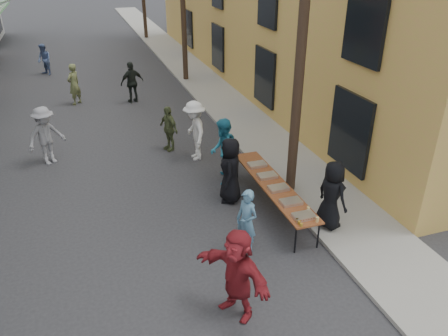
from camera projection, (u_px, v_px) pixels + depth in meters
ground at (163, 297)px, 8.72m from camera, size 120.00×120.00×0.00m
sidewalk at (199, 79)px, 22.76m from camera, size 2.20×60.00×0.10m
utility_pole_near at (303, 28)px, 10.42m from camera, size 0.26×0.26×9.00m
serving_table at (273, 185)px, 11.32m from camera, size 0.70×4.00×0.75m
catering_tray_sausage at (304, 216)px, 9.89m from camera, size 0.50×0.33×0.08m
catering_tray_foil_b at (291, 202)px, 10.44m from camera, size 0.50×0.33×0.08m
catering_tray_buns at (278, 188)px, 11.03m from camera, size 0.50×0.33×0.08m
catering_tray_foil_d at (267, 176)px, 11.62m from camera, size 0.50×0.33×0.08m
catering_tray_buns_end at (257, 165)px, 12.21m from camera, size 0.50×0.33×0.08m
condiment_jar_a at (301, 225)px, 9.58m from camera, size 0.07×0.07×0.08m
condiment_jar_b at (299, 223)px, 9.66m from camera, size 0.07×0.07×0.08m
condiment_jar_c at (297, 220)px, 9.75m from camera, size 0.07×0.07×0.08m
cup_stack at (317, 220)px, 9.73m from camera, size 0.08×0.08×0.12m
guest_front_a at (230, 170)px, 11.63m from camera, size 0.87×1.04×1.82m
guest_front_b at (247, 221)px, 9.75m from camera, size 0.58×0.66×1.53m
guest_front_c at (223, 151)px, 12.55m from camera, size 1.01×1.14×1.95m
guest_front_d at (195, 131)px, 13.94m from camera, size 0.75×1.27×1.95m
guest_front_e at (169, 128)px, 14.66m from camera, size 0.71×0.98×1.55m
guest_queue_back at (237, 274)px, 7.96m from camera, size 1.29×1.77×1.85m
server at (332, 195)px, 10.38m from camera, size 0.74×0.96×1.74m
passerby_left at (46, 136)px, 13.65m from camera, size 1.40×1.22×1.88m
passerby_mid at (132, 82)px, 19.10m from camera, size 1.13×0.71×1.80m
passerby_right at (74, 84)px, 18.87m from camera, size 0.76×0.77×1.78m
passerby_far at (44, 60)px, 23.24m from camera, size 0.95×1.00×1.63m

